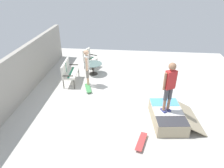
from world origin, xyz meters
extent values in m
cube|color=beige|center=(0.00, 0.00, -0.05)|extent=(12.00, 12.00, 0.10)
cube|color=#9E998E|center=(0.00, 4.00, 0.97)|extent=(9.00, 0.20, 1.94)
cube|color=tan|center=(-1.19, -1.66, 0.22)|extent=(1.71, 1.18, 0.44)
cube|color=#333338|center=(-1.72, -1.72, 0.45)|extent=(0.62, 1.02, 0.01)
cube|color=silver|center=(-1.19, -1.66, 0.45)|extent=(0.62, 1.02, 0.01)
cube|color=#4C99D8|center=(-0.66, -1.60, 0.45)|extent=(0.62, 1.02, 0.01)
cylinder|color=#B2B2B7|center=(-1.25, -1.18, 0.42)|extent=(1.54, 0.22, 0.05)
cube|color=tan|center=(-1.10, -2.44, 0.20)|extent=(1.63, 0.81, 0.37)
cylinder|color=#2D2823|center=(0.70, 2.11, 0.22)|extent=(0.04, 0.04, 0.44)
cylinder|color=#2D2823|center=(1.87, 2.20, 0.22)|extent=(0.04, 0.04, 0.44)
cylinder|color=#2D2823|center=(0.67, 2.58, 0.22)|extent=(0.04, 0.04, 0.44)
cylinder|color=#2D2823|center=(1.84, 2.66, 0.22)|extent=(0.04, 0.04, 0.44)
cube|color=silver|center=(1.27, 2.39, 0.48)|extent=(1.29, 0.64, 0.08)
cube|color=#338C66|center=(1.27, 2.39, 0.52)|extent=(1.21, 0.19, 0.00)
cube|color=silver|center=(1.25, 2.62, 0.77)|extent=(1.25, 0.17, 0.50)
cube|color=#338C66|center=(1.25, 2.62, 0.77)|extent=(0.11, 0.09, 0.46)
cube|color=#2D2823|center=(0.67, 2.34, 0.64)|extent=(0.07, 0.47, 0.04)
cube|color=#2D2823|center=(1.87, 2.43, 0.64)|extent=(0.07, 0.47, 0.04)
cylinder|color=#2D2823|center=(2.67, 1.68, 0.22)|extent=(0.04, 0.04, 0.44)
cylinder|color=#2D2823|center=(3.18, 1.50, 0.22)|extent=(0.04, 0.04, 0.44)
cylinder|color=#2D2823|center=(2.83, 2.12, 0.22)|extent=(0.04, 0.04, 0.44)
cylinder|color=#2D2823|center=(3.34, 1.94, 0.22)|extent=(0.04, 0.04, 0.44)
cube|color=silver|center=(3.00, 1.81, 0.48)|extent=(0.77, 0.73, 0.08)
cube|color=#338C66|center=(3.00, 1.81, 0.52)|extent=(0.58, 0.29, 0.00)
cube|color=silver|center=(3.08, 2.03, 0.77)|extent=(0.61, 0.29, 0.50)
cube|color=#338C66|center=(3.08, 2.03, 0.77)|extent=(0.12, 0.11, 0.46)
cube|color=#2D2823|center=(2.73, 1.91, 0.64)|extent=(0.20, 0.46, 0.04)
cube|color=#2D2823|center=(3.28, 1.71, 0.64)|extent=(0.20, 0.46, 0.04)
cylinder|color=#2D2823|center=(2.26, 1.55, 0.28)|extent=(0.06, 0.06, 0.55)
cylinder|color=#2D2823|center=(2.26, 1.55, 0.01)|extent=(0.44, 0.44, 0.03)
cylinder|color=slate|center=(2.26, 1.55, 0.56)|extent=(0.90, 0.90, 0.02)
cube|color=silver|center=(0.95, 1.54, 0.03)|extent=(0.15, 0.26, 0.05)
cylinder|color=tan|center=(0.95, 1.54, 0.25)|extent=(0.10, 0.10, 0.41)
cylinder|color=slate|center=(0.95, 1.54, 0.66)|extent=(0.13, 0.13, 0.41)
cube|color=silver|center=(1.12, 1.57, 0.03)|extent=(0.15, 0.26, 0.05)
cylinder|color=tan|center=(1.12, 1.57, 0.25)|extent=(0.10, 0.10, 0.41)
cylinder|color=slate|center=(1.12, 1.57, 0.66)|extent=(0.13, 0.13, 0.41)
cube|color=silver|center=(1.04, 1.56, 1.16)|extent=(0.35, 0.23, 0.60)
sphere|color=tan|center=(1.04, 1.56, 1.61)|extent=(0.23, 0.23, 0.23)
cylinder|color=tan|center=(0.84, 1.52, 1.14)|extent=(0.08, 0.08, 0.57)
cylinder|color=tan|center=(1.23, 1.59, 1.14)|extent=(0.08, 0.08, 0.57)
cube|color=navy|center=(-1.14, -1.65, 0.48)|extent=(0.26, 0.21, 0.05)
cylinder|color=#9E7051|center=(-1.14, -1.65, 0.71)|extent=(0.10, 0.10, 0.41)
cylinder|color=#4C4C51|center=(-1.14, -1.65, 1.12)|extent=(0.13, 0.13, 0.41)
cube|color=navy|center=(-1.22, -1.49, 0.48)|extent=(0.26, 0.21, 0.05)
cylinder|color=#9E7051|center=(-1.22, -1.49, 0.71)|extent=(0.10, 0.10, 0.41)
cylinder|color=#4C4C51|center=(-1.22, -1.49, 1.12)|extent=(0.13, 0.13, 0.41)
cube|color=red|center=(-1.18, -1.57, 1.63)|extent=(0.31, 0.37, 0.61)
sphere|color=#9E7051|center=(-1.18, -1.57, 2.08)|extent=(0.23, 0.23, 0.23)
cylinder|color=#9E7051|center=(-1.09, -1.75, 1.61)|extent=(0.08, 0.08, 0.58)
cylinder|color=#9E7051|center=(-1.27, -1.39, 1.61)|extent=(0.08, 0.08, 0.58)
cube|color=#3F8C4C|center=(0.67, 1.49, 0.09)|extent=(0.82, 0.46, 0.02)
cylinder|color=#333333|center=(0.96, 1.51, 0.03)|extent=(0.06, 0.05, 0.06)
cylinder|color=#333333|center=(0.91, 1.66, 0.03)|extent=(0.06, 0.05, 0.06)
cylinder|color=#333333|center=(0.43, 1.32, 0.03)|extent=(0.06, 0.05, 0.06)
cylinder|color=#333333|center=(0.38, 1.47, 0.03)|extent=(0.06, 0.05, 0.06)
cube|color=#B23838|center=(-2.32, -0.76, 0.09)|extent=(0.82, 0.41, 0.02)
cylinder|color=gold|center=(-2.07, -0.91, 0.03)|extent=(0.06, 0.04, 0.06)
cylinder|color=gold|center=(-2.03, -0.76, 0.03)|extent=(0.06, 0.04, 0.06)
cylinder|color=gold|center=(-2.61, -0.76, 0.03)|extent=(0.06, 0.04, 0.06)
cylinder|color=gold|center=(-2.57, -0.61, 0.03)|extent=(0.06, 0.04, 0.06)
camera|label=1|loc=(-6.81, -0.33, 4.51)|focal=32.18mm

